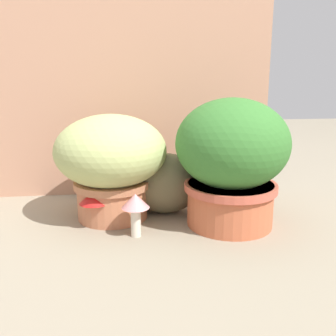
# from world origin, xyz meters

# --- Properties ---
(ground_plane) EXTENTS (6.00, 6.00, 0.00)m
(ground_plane) POSITION_xyz_m (0.00, 0.00, 0.00)
(ground_plane) COLOR gray
(cardboard_backdrop) EXTENTS (1.27, 0.03, 0.92)m
(cardboard_backdrop) POSITION_xyz_m (-0.02, 0.46, 0.46)
(cardboard_backdrop) COLOR tan
(cardboard_backdrop) RESTS_ON ground
(grass_planter) EXTENTS (0.38, 0.38, 0.36)m
(grass_planter) POSITION_xyz_m (-0.04, 0.16, 0.21)
(grass_planter) COLOR #BF724E
(grass_planter) RESTS_ON ground
(leafy_planter) EXTENTS (0.37, 0.37, 0.42)m
(leafy_planter) POSITION_xyz_m (0.35, 0.05, 0.23)
(leafy_planter) COLOR #C15F3D
(leafy_planter) RESTS_ON ground
(cat) EXTENTS (0.38, 0.19, 0.32)m
(cat) POSITION_xyz_m (0.17, 0.19, 0.12)
(cat) COLOR brown
(cat) RESTS_ON ground
(mushroom_ornament_pink) EXTENTS (0.09, 0.09, 0.14)m
(mushroom_ornament_pink) POSITION_xyz_m (0.04, -0.01, 0.10)
(mushroom_ornament_pink) COLOR beige
(mushroom_ornament_pink) RESTS_ON ground
(mushroom_ornament_red) EXTENTS (0.10, 0.10, 0.13)m
(mushroom_ornament_red) POSITION_xyz_m (-0.09, 0.07, 0.09)
(mushroom_ornament_red) COLOR silver
(mushroom_ornament_red) RESTS_ON ground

